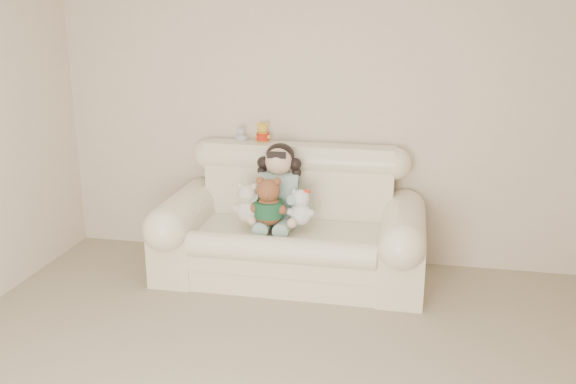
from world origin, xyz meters
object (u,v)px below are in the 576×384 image
Objects in this scene: white_cat at (301,203)px; sofa at (291,217)px; cream_teddy at (247,199)px; seated_child at (279,184)px; brown_teddy at (269,197)px.

sofa is at bearing 146.71° from white_cat.
cream_teddy is (-0.31, -0.14, 0.17)m from sofa.
sofa is 0.28m from seated_child.
white_cat is at bearing 4.02° from cream_teddy.
sofa is 6.17× the size of white_cat.
white_cat is (0.24, 0.05, -0.05)m from brown_teddy.
cream_teddy is at bearing -161.93° from white_cat.
sofa is 3.13× the size of seated_child.
sofa is 0.29m from brown_teddy.
seated_child is 1.81× the size of cream_teddy.
brown_teddy is 1.19× the size of cream_teddy.
seated_child reaches higher than sofa.
brown_teddy is (-0.14, -0.16, 0.21)m from sofa.
white_cat is 0.41m from cream_teddy.
brown_teddy reaches higher than white_cat.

